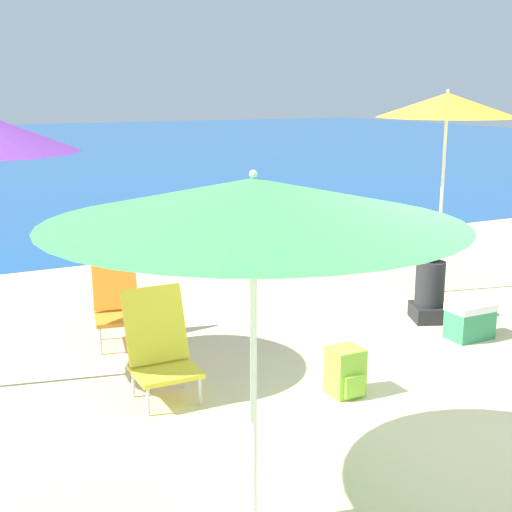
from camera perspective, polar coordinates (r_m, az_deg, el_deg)
ground_plane at (r=5.18m, az=17.54°, el=-13.81°), size 60.00×60.00×0.00m
beach_umbrella_green at (r=3.45m, az=-0.22°, el=4.40°), size 2.08×2.08×1.93m
beach_umbrella_yellow at (r=8.22m, az=15.05°, el=11.55°), size 1.54×1.54×2.30m
beach_chair_yellow at (r=5.49m, az=-7.72°, el=-7.09°), size 0.47×0.54×0.83m
beach_chair_orange at (r=6.71m, az=-11.14°, el=-3.34°), size 0.51×0.65×0.83m
person_seated_near at (r=7.41m, az=13.72°, el=-2.57°), size 0.45×0.48×0.81m
backpack_lime at (r=5.58m, az=7.17°, el=-9.18°), size 0.24×0.27×0.37m
cooler_box at (r=7.02m, az=16.74°, el=-4.98°), size 0.42×0.28×0.34m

